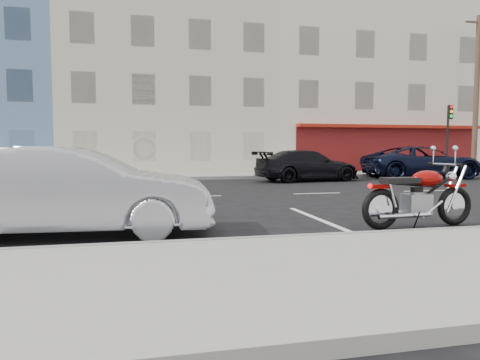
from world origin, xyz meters
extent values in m
plane|color=black|center=(0.00, 0.00, 0.00)|extent=(120.00, 120.00, 0.00)
cube|color=gray|center=(-5.00, 8.70, 0.07)|extent=(80.00, 3.40, 0.15)
cube|color=gray|center=(-5.00, -7.00, 0.08)|extent=(80.00, 0.12, 0.16)
cube|color=gray|center=(-5.00, 7.00, 0.08)|extent=(80.00, 0.12, 0.16)
cube|color=beige|center=(-2.00, 16.30, 5.75)|extent=(12.00, 12.00, 11.50)
cube|color=beige|center=(11.00, 16.30, 6.25)|extent=(14.00, 12.00, 12.50)
cylinder|color=#422D1E|center=(15.50, 8.60, 4.65)|extent=(0.30, 0.30, 9.00)
cube|color=#422D1E|center=(15.50, 8.60, 8.75)|extent=(1.80, 0.10, 0.10)
cylinder|color=black|center=(13.50, 8.40, 1.75)|extent=(0.12, 0.12, 3.20)
cube|color=black|center=(13.50, 8.25, 3.55)|extent=(0.26, 0.18, 0.80)
cylinder|color=beige|center=(12.00, 8.50, 0.45)|extent=(0.20, 0.20, 0.60)
sphere|color=beige|center=(12.00, 8.50, 0.77)|extent=(0.20, 0.20, 0.20)
torus|color=black|center=(1.47, -6.10, 0.36)|extent=(0.75, 0.17, 0.75)
cube|color=#810704|center=(1.42, -6.10, 0.77)|extent=(0.35, 0.20, 0.07)
cube|color=gray|center=(2.23, -6.05, 0.42)|extent=(0.49, 0.36, 0.38)
ellipsoid|color=#810704|center=(2.45, -6.04, 0.89)|extent=(0.65, 0.42, 0.30)
cube|color=black|center=(1.86, -6.08, 0.87)|extent=(0.71, 0.33, 0.10)
cylinder|color=silver|center=(1.87, -6.23, 0.25)|extent=(1.06, 0.16, 0.09)
cylinder|color=silver|center=(1.85, -5.92, 0.25)|extent=(1.06, 0.16, 0.09)
cylinder|color=black|center=(2.47, -6.04, 0.61)|extent=(0.90, 0.11, 0.55)
imported|color=#A0A1A8|center=(-4.63, -5.50, 0.75)|extent=(4.64, 1.89, 1.50)
imported|color=black|center=(9.93, 5.66, 0.79)|extent=(5.94, 3.18, 1.59)
imported|color=black|center=(3.70, 5.19, 0.70)|extent=(5.06, 2.62, 1.40)
camera|label=1|loc=(-3.50, -13.05, 1.46)|focal=32.00mm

